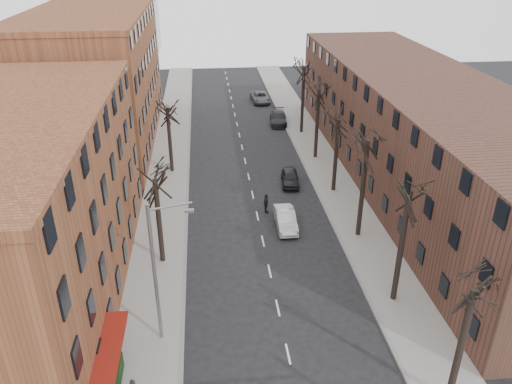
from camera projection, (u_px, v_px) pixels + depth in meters
name	position (u px, v px, depth m)	size (l,w,h in m)	color
sidewalk_left	(169.00, 167.00, 51.47)	(4.00, 90.00, 0.15)	gray
sidewalk_right	(321.00, 161.00, 53.00)	(4.00, 90.00, 0.15)	gray
building_left_near	(12.00, 216.00, 30.29)	(12.00, 26.00, 12.00)	brown
building_left_far	(95.00, 81.00, 55.59)	(12.00, 28.00, 14.00)	brown
building_right	(419.00, 130.00, 47.10)	(12.00, 50.00, 10.00)	#4E2D24
tree_right_b	(393.00, 300.00, 32.57)	(5.20, 5.20, 10.80)	black
tree_right_c	(358.00, 236.00, 39.67)	(5.20, 5.20, 11.60)	black
tree_right_d	(333.00, 191.00, 46.78)	(5.20, 5.20, 10.00)	black
tree_right_e	(315.00, 158.00, 53.88)	(5.20, 5.20, 10.80)	black
tree_right_f	(301.00, 133.00, 60.98)	(5.20, 5.20, 11.60)	black
tree_left_a	(163.00, 262.00, 36.45)	(5.20, 5.20, 9.50)	black
tree_left_b	(172.00, 172.00, 50.66)	(5.20, 5.20, 9.50)	black
streetlight	(157.00, 269.00, 27.15)	(2.45, 0.22, 9.03)	slate
silver_sedan	(286.00, 219.00, 40.58)	(1.52, 4.36, 1.44)	silver
parked_car_near	(290.00, 177.00, 47.80)	(1.63, 4.04, 1.38)	black
parked_car_mid	(278.00, 118.00, 63.75)	(2.06, 5.07, 1.47)	#212229
parked_car_far	(260.00, 97.00, 72.31)	(2.33, 5.06, 1.41)	#505357
pedestrian_crossing	(266.00, 203.00, 42.66)	(1.03, 0.43, 1.76)	black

